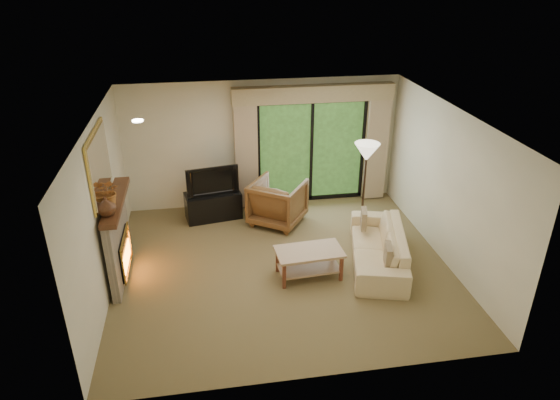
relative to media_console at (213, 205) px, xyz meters
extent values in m
plane|color=brown|center=(1.07, -1.95, -0.27)|extent=(5.50, 5.50, 0.00)
plane|color=silver|center=(1.07, -1.95, 2.33)|extent=(5.50, 5.50, 0.00)
plane|color=beige|center=(1.07, 0.55, 1.03)|extent=(5.00, 0.00, 5.00)
plane|color=beige|center=(1.07, -4.45, 1.03)|extent=(5.00, 0.00, 5.00)
plane|color=beige|center=(-1.68, -1.95, 1.03)|extent=(0.00, 5.00, 5.00)
plane|color=beige|center=(3.82, -1.95, 1.03)|extent=(0.00, 5.00, 5.00)
cube|color=tan|center=(0.72, 0.39, 0.93)|extent=(0.45, 0.18, 2.35)
cube|color=tan|center=(3.42, 0.39, 0.93)|extent=(0.45, 0.18, 2.35)
cube|color=tan|center=(2.07, 0.41, 2.05)|extent=(3.20, 0.24, 0.32)
cube|color=black|center=(0.00, 0.00, 0.00)|extent=(1.14, 0.66, 0.54)
imported|color=black|center=(0.00, 0.00, 0.56)|extent=(1.02, 0.30, 0.58)
imported|color=brown|center=(1.23, -0.39, 0.17)|extent=(1.30, 1.31, 0.87)
imported|color=beige|center=(2.68, -2.08, 0.04)|extent=(1.34, 2.26, 0.62)
cube|color=brown|center=(2.61, -2.69, 0.25)|extent=(0.18, 0.36, 0.35)
cube|color=brown|center=(2.61, -1.46, 0.25)|extent=(0.17, 0.35, 0.34)
imported|color=#4A2917|center=(-1.54, -2.28, 1.24)|extent=(0.32, 0.32, 0.29)
imported|color=#AF682C|center=(-1.54, -1.96, 1.32)|extent=(0.46, 0.42, 0.43)
camera|label=1|loc=(-0.11, -8.92, 4.43)|focal=32.00mm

